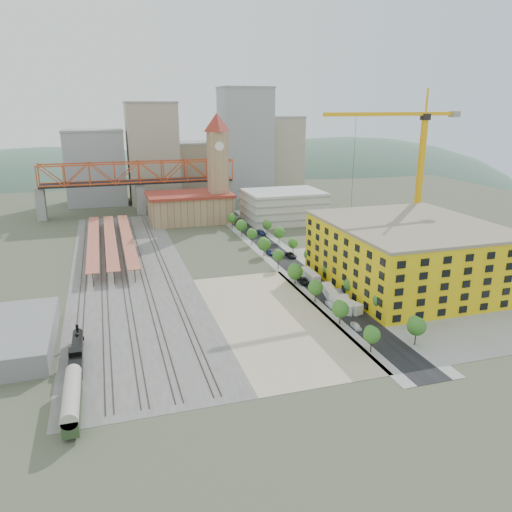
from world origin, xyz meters
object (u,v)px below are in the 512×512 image
object	(u,v)px
locomotive	(77,352)
tower_crane	(413,155)
car_0	(356,326)
site_trailer_b	(345,305)
coach	(72,400)
site_trailer_a	(346,305)
clock_tower	(218,158)
site_trailer_c	(330,292)
construction_building	(408,254)
site_trailer_d	(310,276)

from	to	relation	value
locomotive	tower_crane	world-z (taller)	tower_crane
car_0	site_trailer_b	bearing A→B (deg)	77.70
coach	site_trailer_b	size ratio (longest dim) A/B	1.80
site_trailer_a	car_0	bearing A→B (deg)	-123.25
clock_tower	locomotive	size ratio (longest dim) A/B	2.61
coach	site_trailer_c	world-z (taller)	coach
site_trailer_b	car_0	xyz separation A→B (m)	(-3.00, -11.67, -0.58)
tower_crane	site_trailer_c	size ratio (longest dim) A/B	5.91
site_trailer_a	car_0	xyz separation A→B (m)	(-3.00, -11.48, -0.68)
coach	clock_tower	bearing A→B (deg)	67.49
tower_crane	car_0	bearing A→B (deg)	-131.99
construction_building	car_0	size ratio (longest dim) A/B	12.63
clock_tower	construction_building	bearing A→B (deg)	-71.22
site_trailer_d	tower_crane	bearing A→B (deg)	21.65
car_0	locomotive	bearing A→B (deg)	178.78
coach	site_trailer_b	world-z (taller)	coach
tower_crane	site_trailer_d	world-z (taller)	tower_crane
site_trailer_c	site_trailer_d	world-z (taller)	site_trailer_d
site_trailer_a	car_0	size ratio (longest dim) A/B	2.48
clock_tower	coach	size ratio (longest dim) A/B	3.13
locomotive	coach	size ratio (longest dim) A/B	1.20
clock_tower	site_trailer_b	xyz separation A→B (m)	(8.00, -111.95, -27.43)
construction_building	site_trailer_c	size ratio (longest dim) A/B	5.29
locomotive	site_trailer_b	bearing A→B (deg)	6.91
locomotive	site_trailer_d	size ratio (longest dim) A/B	1.92
construction_building	site_trailer_c	distance (m)	27.34
locomotive	site_trailer_a	xyz separation A→B (m)	(66.00, 7.81, -0.50)
locomotive	car_0	world-z (taller)	locomotive
clock_tower	tower_crane	xyz separation A→B (m)	(52.82, -70.49, 6.22)
site_trailer_b	car_0	world-z (taller)	site_trailer_b
coach	site_trailer_a	distance (m)	71.63
site_trailer_a	site_trailer_b	size ratio (longest dim) A/B	1.07
coach	site_trailer_d	size ratio (longest dim) A/B	1.60
clock_tower	coach	distance (m)	153.69
tower_crane	site_trailer_d	distance (m)	58.74
tower_crane	site_trailer_b	size ratio (longest dim) A/B	6.12
construction_building	site_trailer_d	xyz separation A→B (m)	(-26.00, 11.63, -7.99)
site_trailer_b	site_trailer_a	bearing A→B (deg)	-70.11
site_trailer_b	car_0	size ratio (longest dim) A/B	2.31
site_trailer_a	site_trailer_b	world-z (taller)	site_trailer_a
site_trailer_c	clock_tower	bearing A→B (deg)	106.42
car_0	site_trailer_c	bearing A→B (deg)	84.08
tower_crane	site_trailer_a	distance (m)	69.78
site_trailer_d	construction_building	bearing A→B (deg)	-24.19
coach	tower_crane	size ratio (longest dim) A/B	0.29
site_trailer_a	site_trailer_d	bearing A→B (deg)	71.39
construction_building	site_trailer_c	xyz separation A→B (m)	(-26.00, -2.37, -8.10)
locomotive	coach	xyz separation A→B (m)	(0.00, -19.99, 0.92)
clock_tower	car_0	xyz separation A→B (m)	(5.00, -123.63, -28.01)
clock_tower	coach	bearing A→B (deg)	-112.51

